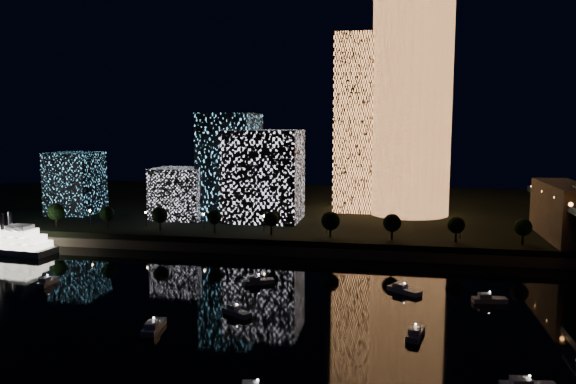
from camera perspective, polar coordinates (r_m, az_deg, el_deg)
ground at (r=103.63m, az=4.38°, el=-17.40°), size 520.00×520.00×0.00m
far_bank at (r=257.13m, az=8.32°, el=-1.97°), size 420.00×160.00×5.00m
seawall at (r=180.85m, az=7.27°, el=-6.16°), size 420.00×6.00×3.00m
tower_cylindrical at (r=235.32m, az=12.43°, el=8.63°), size 34.00×34.00×89.13m
tower_rectangular at (r=242.58m, az=7.63°, el=6.87°), size 23.26×23.26×74.01m
midrise_blocks at (r=224.52m, az=-7.60°, el=1.75°), size 104.02×31.57×41.30m
motorboats at (r=117.61m, az=4.12°, el=-13.89°), size 118.55×73.33×2.78m
esplanade_trees at (r=188.93m, az=-1.74°, el=-2.76°), size 165.74×6.27×8.64m
street_lamps at (r=195.79m, az=-2.47°, el=-2.83°), size 132.70×0.70×5.65m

